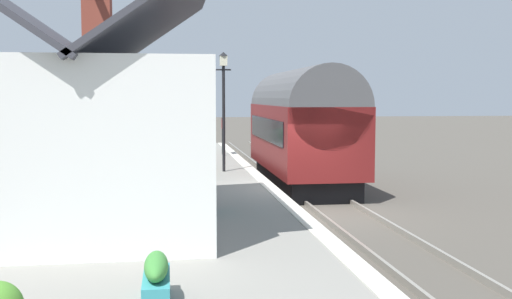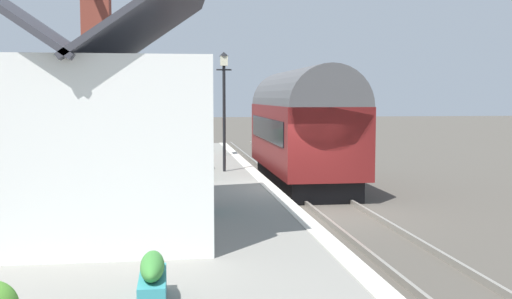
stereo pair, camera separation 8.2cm
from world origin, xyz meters
name	(u,v)px [view 1 (the left image)]	position (x,y,z in m)	size (l,w,h in m)	color
ground_plane	(312,215)	(0.00, 0.00, 0.00)	(160.00, 160.00, 0.00)	#4C473F
platform	(164,204)	(0.00, 4.09, 0.41)	(32.00, 6.19, 0.83)	gray
platform_edge_coping	(270,187)	(0.00, 1.18, 0.83)	(32.00, 0.36, 0.02)	beige
rail_near	(367,211)	(0.00, -1.62, 0.07)	(52.00, 0.08, 0.14)	gray
rail_far	(318,213)	(0.00, -0.18, 0.07)	(52.00, 0.08, 0.14)	gray
train	(302,127)	(5.37, -0.90, 2.21)	(8.40, 2.73, 4.32)	black
station_building	(95,138)	(-4.34, 5.34, 2.52)	(6.24, 4.53, 5.98)	white
bench_near_building	(198,162)	(2.18, 3.06, 1.30)	(1.40, 0.45, 0.88)	teal
bench_platform_end	(188,152)	(5.78, 3.24, 1.30)	(1.41, 0.46, 0.88)	teal
planter_bench_right	(199,139)	(11.25, 2.58, 1.40)	(0.75, 0.75, 1.09)	gray
planter_edge_far	(201,157)	(4.36, 2.86, 1.26)	(0.56, 0.56, 0.84)	#9E5138
planter_under_sign	(139,153)	(7.33, 5.09, 1.13)	(1.00, 0.32, 0.64)	black
planter_edge_near	(156,280)	(-9.17, 4.09, 1.12)	(1.09, 0.32, 0.61)	teal
planter_corner_building	(109,148)	(7.98, 6.28, 1.30)	(0.72, 0.72, 0.94)	teal
planter_by_door	(172,173)	(1.26, 3.87, 1.11)	(1.09, 0.32, 0.59)	teal
lamp_post_platform	(224,89)	(3.69, 2.13, 3.56)	(0.32, 0.50, 3.95)	black
station_sign_board	(223,127)	(9.47, 1.64, 2.01)	(0.96, 0.06, 1.57)	black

